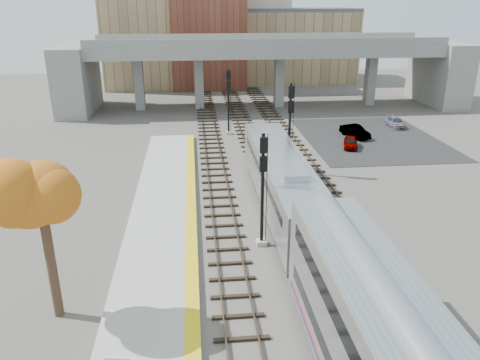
{
  "coord_description": "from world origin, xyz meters",
  "views": [
    {
      "loc": [
        -4.98,
        -19.06,
        14.0
      ],
      "look_at": [
        -1.95,
        10.5,
        2.5
      ],
      "focal_mm": 35.0,
      "sensor_mm": 36.0,
      "label": 1
    }
  ],
  "objects_px": {
    "signal_mast_mid": "(290,129)",
    "car_b": "(355,131)",
    "signal_mast_far": "(228,103)",
    "car_c": "(395,122)",
    "car_a": "(351,142)",
    "tree": "(39,193)",
    "locomotive": "(282,180)",
    "signal_mast_near": "(263,193)"
  },
  "relations": [
    {
      "from": "car_b",
      "to": "car_c",
      "type": "relative_size",
      "value": 1.07
    },
    {
      "from": "signal_mast_near",
      "to": "car_c",
      "type": "distance_m",
      "value": 33.12
    },
    {
      "from": "signal_mast_near",
      "to": "signal_mast_mid",
      "type": "relative_size",
      "value": 0.91
    },
    {
      "from": "locomotive",
      "to": "car_b",
      "type": "relative_size",
      "value": 4.83
    },
    {
      "from": "locomotive",
      "to": "car_c",
      "type": "relative_size",
      "value": 5.15
    },
    {
      "from": "signal_mast_near",
      "to": "locomotive",
      "type": "bearing_deg",
      "value": 66.86
    },
    {
      "from": "tree",
      "to": "car_b",
      "type": "relative_size",
      "value": 2.14
    },
    {
      "from": "signal_mast_near",
      "to": "car_a",
      "type": "xyz_separation_m",
      "value": [
        11.81,
        18.91,
        -2.88
      ]
    },
    {
      "from": "signal_mast_mid",
      "to": "car_c",
      "type": "distance_m",
      "value": 21.32
    },
    {
      "from": "signal_mast_far",
      "to": "car_a",
      "type": "bearing_deg",
      "value": -28.09
    },
    {
      "from": "signal_mast_mid",
      "to": "car_b",
      "type": "distance_m",
      "value": 14.28
    },
    {
      "from": "signal_mast_mid",
      "to": "car_c",
      "type": "bearing_deg",
      "value": 42.22
    },
    {
      "from": "tree",
      "to": "car_b",
      "type": "bearing_deg",
      "value": 49.62
    },
    {
      "from": "signal_mast_far",
      "to": "tree",
      "type": "bearing_deg",
      "value": -108.83
    },
    {
      "from": "locomotive",
      "to": "car_b",
      "type": "bearing_deg",
      "value": 57.15
    },
    {
      "from": "signal_mast_far",
      "to": "car_b",
      "type": "height_order",
      "value": "signal_mast_far"
    },
    {
      "from": "locomotive",
      "to": "signal_mast_near",
      "type": "xyz_separation_m",
      "value": [
        -2.1,
        -4.91,
        1.2
      ]
    },
    {
      "from": "car_a",
      "to": "car_b",
      "type": "distance_m",
      "value": 4.04
    },
    {
      "from": "locomotive",
      "to": "car_a",
      "type": "height_order",
      "value": "locomotive"
    },
    {
      "from": "car_b",
      "to": "locomotive",
      "type": "bearing_deg",
      "value": -141.16
    },
    {
      "from": "locomotive",
      "to": "car_c",
      "type": "distance_m",
      "value": 27.88
    },
    {
      "from": "signal_mast_far",
      "to": "car_b",
      "type": "relative_size",
      "value": 1.81
    },
    {
      "from": "signal_mast_near",
      "to": "car_a",
      "type": "distance_m",
      "value": 22.47
    },
    {
      "from": "signal_mast_far",
      "to": "car_c",
      "type": "distance_m",
      "value": 19.96
    },
    {
      "from": "signal_mast_far",
      "to": "car_a",
      "type": "height_order",
      "value": "signal_mast_far"
    },
    {
      "from": "signal_mast_near",
      "to": "signal_mast_far",
      "type": "distance_m",
      "value": 25.21
    },
    {
      "from": "signal_mast_mid",
      "to": "car_b",
      "type": "xyz_separation_m",
      "value": [
        9.4,
        10.25,
        -3.24
      ]
    },
    {
      "from": "locomotive",
      "to": "tree",
      "type": "distance_m",
      "value": 16.98
    },
    {
      "from": "signal_mast_mid",
      "to": "car_a",
      "type": "height_order",
      "value": "signal_mast_mid"
    },
    {
      "from": "signal_mast_far",
      "to": "car_c",
      "type": "relative_size",
      "value": 1.93
    },
    {
      "from": "locomotive",
      "to": "car_b",
      "type": "xyz_separation_m",
      "value": [
        11.4,
        17.66,
        -1.59
      ]
    },
    {
      "from": "signal_mast_near",
      "to": "signal_mast_mid",
      "type": "height_order",
      "value": "signal_mast_mid"
    },
    {
      "from": "signal_mast_mid",
      "to": "car_b",
      "type": "bearing_deg",
      "value": 47.48
    },
    {
      "from": "signal_mast_mid",
      "to": "tree",
      "type": "bearing_deg",
      "value": -129.09
    },
    {
      "from": "signal_mast_mid",
      "to": "car_c",
      "type": "height_order",
      "value": "signal_mast_mid"
    },
    {
      "from": "signal_mast_mid",
      "to": "car_a",
      "type": "relative_size",
      "value": 2.36
    },
    {
      "from": "car_b",
      "to": "car_c",
      "type": "xyz_separation_m",
      "value": [
        6.19,
        3.89,
        -0.11
      ]
    },
    {
      "from": "signal_mast_near",
      "to": "tree",
      "type": "relative_size",
      "value": 0.83
    },
    {
      "from": "car_b",
      "to": "car_c",
      "type": "distance_m",
      "value": 7.31
    },
    {
      "from": "car_b",
      "to": "car_c",
      "type": "height_order",
      "value": "car_b"
    },
    {
      "from": "tree",
      "to": "car_a",
      "type": "xyz_separation_m",
      "value": [
        22.35,
        24.6,
        -5.66
      ]
    },
    {
      "from": "car_a",
      "to": "tree",
      "type": "bearing_deg",
      "value": -115.46
    }
  ]
}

